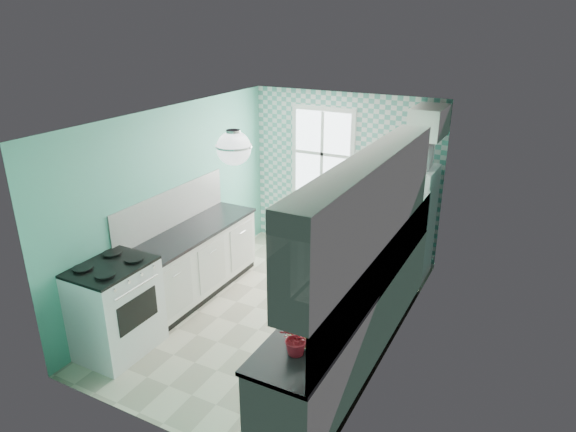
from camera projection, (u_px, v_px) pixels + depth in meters
The scene contains 26 objects.
floor at pixel (275, 314), 6.54m from camera, with size 3.00×4.40×0.02m, color beige.
ceiling at pixel (273, 116), 5.62m from camera, with size 3.00×4.40×0.02m, color white.
wall_back at pixel (344, 175), 7.90m from camera, with size 3.00×0.02×2.50m, color #5CBEA5.
wall_front at pixel (145, 310), 4.26m from camera, with size 3.00×0.02×2.50m, color #5CBEA5.
wall_left at pixel (174, 202), 6.73m from camera, with size 0.02×4.40×2.50m, color #5CBEA5.
wall_right at pixel (399, 247), 5.42m from camera, with size 0.02×4.40×2.50m, color #5CBEA5.
accent_wall at pixel (344, 175), 7.88m from camera, with size 3.00×0.01×2.50m, color #5FB1A3.
window at pixel (323, 154), 7.90m from camera, with size 1.04×0.05×1.44m.
backsplash_right at pixel (385, 266), 5.12m from camera, with size 0.02×3.60×0.51m, color white.
backsplash_left at pixel (172, 208), 6.68m from camera, with size 0.02×2.15×0.51m, color white.
upper_cabinets_right at pixel (368, 204), 4.77m from camera, with size 0.33×3.20×0.90m, color white.
upper_cabinet_fridge at pixel (430, 122), 6.66m from camera, with size 0.40×0.74×0.40m, color white.
ceiling_light at pixel (234, 148), 5.03m from camera, with size 0.34×0.34×0.35m.
base_cabinets_right at pixel (354, 323), 5.52m from camera, with size 0.60×3.60×0.90m, color white.
countertop_right at pixel (355, 284), 5.36m from camera, with size 0.63×3.60×0.04m, color black.
base_cabinets_left at pixel (194, 264), 6.83m from camera, with size 0.60×2.15×0.90m, color white.
countertop_left at pixel (192, 232), 6.65m from camera, with size 0.63×2.15×0.04m, color black.
fridge at pixel (405, 222), 7.24m from camera, with size 0.71×0.70×1.63m.
stove at pixel (115, 307), 5.64m from camera, with size 0.69×0.87×1.05m.
sink at pixel (388, 246), 6.22m from camera, with size 0.53×0.44×0.53m.
rug at pixel (328, 289), 7.09m from camera, with size 0.63×0.90×0.01m, color maroon.
dish_towel at pixel (358, 277), 6.42m from camera, with size 0.02×0.24×0.36m, color #4BA892.
fruit_bowl at pixel (306, 340), 4.33m from camera, with size 0.31×0.31×0.08m, color white.
potted_plant at pixel (297, 339), 4.16m from camera, with size 0.27×0.23×0.30m, color red.
soap_bottle at pixel (398, 231), 6.37m from camera, with size 0.09×0.09×0.20m, color #85A9B1.
microwave at pixel (411, 156), 6.89m from camera, with size 0.54×0.37×0.30m, color white.
Camera 1 is at (2.76, -4.91, 3.53)m, focal length 32.00 mm.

